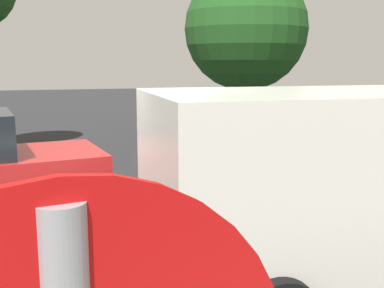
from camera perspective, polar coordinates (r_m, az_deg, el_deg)
The scene contains 3 objects.
ground_plane at distance 6.27m, azimuth -11.05°, elevation -13.68°, with size 80.00×80.00×0.00m, color #262628.
lane_marking_centre at distance 7.14m, azimuth 14.15°, elevation -10.77°, with size 28.00×0.16×0.01m, color #E0D14C.
tree_left_verge at distance 13.29m, azimuth 6.57°, elevation 13.67°, with size 3.36×3.36×5.07m.
Camera 1 is at (-0.44, -5.74, 2.48)m, focal length 43.90 mm.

